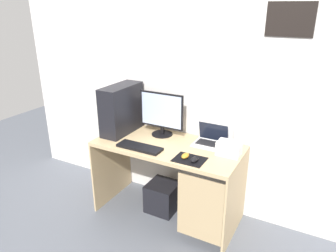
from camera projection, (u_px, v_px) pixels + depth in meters
name	position (u px, v px, depth m)	size (l,w,h in m)	color
ground_plane	(168.00, 213.00, 3.17)	(8.00, 8.00, 0.00)	slate
wall_back	(186.00, 80.00, 3.00)	(4.00, 0.05, 2.60)	silver
desk	(169.00, 161.00, 2.93)	(1.36, 0.64, 0.77)	tan
pc_tower	(122.00, 109.00, 3.10)	(0.20, 0.49, 0.48)	black
monitor	(162.00, 114.00, 3.02)	(0.46, 0.21, 0.43)	black
laptop	(211.00, 140.00, 2.87)	(0.30, 0.21, 0.20)	white
speaker	(237.00, 138.00, 2.78)	(0.08, 0.08, 0.20)	white
projector	(229.00, 148.00, 2.67)	(0.20, 0.14, 0.12)	white
keyboard	(140.00, 147.00, 2.80)	(0.42, 0.14, 0.02)	black
mousepad	(190.00, 159.00, 2.60)	(0.26, 0.20, 0.01)	black
mouse_left	(185.00, 156.00, 2.62)	(0.06, 0.10, 0.03)	orange
mouse_right	(194.00, 159.00, 2.56)	(0.06, 0.10, 0.03)	black
subwoofer	(163.00, 197.00, 3.19)	(0.30, 0.30, 0.30)	black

